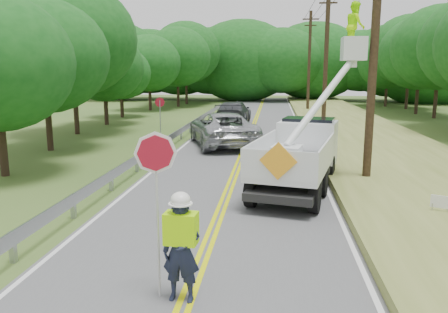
# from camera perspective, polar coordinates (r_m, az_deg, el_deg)

# --- Properties ---
(ground) EXTENTS (140.00, 140.00, 0.00)m
(ground) POSITION_cam_1_polar(r_m,az_deg,el_deg) (8.78, -4.55, -17.24)
(ground) COLOR #2E4F1F
(ground) RESTS_ON ground
(road) EXTENTS (7.20, 96.00, 0.03)m
(road) POSITION_cam_1_polar(r_m,az_deg,el_deg) (22.04, 2.30, 0.11)
(road) COLOR #545457
(road) RESTS_ON ground
(guardrail) EXTENTS (0.18, 48.00, 0.77)m
(guardrail) POSITION_cam_1_polar(r_m,az_deg,el_deg) (23.45, -7.37, 2.03)
(guardrail) COLOR #999CA1
(guardrail) RESTS_ON ground
(utility_poles) EXTENTS (1.60, 43.30, 10.00)m
(utility_poles) POSITION_cam_1_polar(r_m,az_deg,el_deg) (24.88, 14.80, 13.17)
(utility_poles) COLOR black
(utility_poles) RESTS_ON ground
(tall_grass_verge) EXTENTS (7.00, 96.00, 0.30)m
(tall_grass_verge) POSITION_cam_1_polar(r_m,az_deg,el_deg) (22.66, 20.52, 0.08)
(tall_grass_verge) COLOR #5E6C2B
(tall_grass_verge) RESTS_ON ground
(treeline_left) EXTENTS (10.46, 55.46, 10.21)m
(treeline_left) POSITION_cam_1_polar(r_m,az_deg,el_deg) (38.76, -12.01, 12.62)
(treeline_left) COLOR #332319
(treeline_left) RESTS_ON ground
(treeline_horizon) EXTENTS (58.67, 15.47, 12.56)m
(treeline_horizon) POSITION_cam_1_polar(r_m,az_deg,el_deg) (63.66, 6.57, 12.07)
(treeline_horizon) COLOR #124D15
(treeline_horizon) RESTS_ON ground
(flagger) EXTENTS (1.17, 0.51, 3.09)m
(flagger) POSITION_cam_1_polar(r_m,az_deg,el_deg) (8.12, -5.59, -10.97)
(flagger) COLOR #191E33
(flagger) RESTS_ON road
(bucket_truck) EXTENTS (4.12, 6.89, 6.50)m
(bucket_truck) POSITION_cam_1_polar(r_m,az_deg,el_deg) (16.57, 10.44, 1.57)
(bucket_truck) COLOR black
(bucket_truck) RESTS_ON road
(suv_silver) EXTENTS (4.97, 7.30, 1.86)m
(suv_silver) POSITION_cam_1_polar(r_m,az_deg,el_deg) (24.98, -0.18, 3.58)
(suv_silver) COLOR #A4A7AC
(suv_silver) RESTS_ON road
(suv_darkgrey) EXTENTS (2.62, 6.09, 1.75)m
(suv_darkgrey) POSITION_cam_1_polar(r_m,az_deg,el_deg) (35.48, 1.22, 5.67)
(suv_darkgrey) COLOR #3B3E43
(suv_darkgrey) RESTS_ON road
(stop_sign_permanent) EXTENTS (0.56, 0.14, 2.66)m
(stop_sign_permanent) POSITION_cam_1_polar(r_m,az_deg,el_deg) (25.98, -8.20, 5.59)
(stop_sign_permanent) COLOR #999CA1
(stop_sign_permanent) RESTS_ON ground
(yard_sign) EXTENTS (0.47, 0.24, 0.73)m
(yard_sign) POSITION_cam_1_polar(r_m,az_deg,el_deg) (13.83, 25.99, -5.36)
(yard_sign) COLOR white
(yard_sign) RESTS_ON ground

